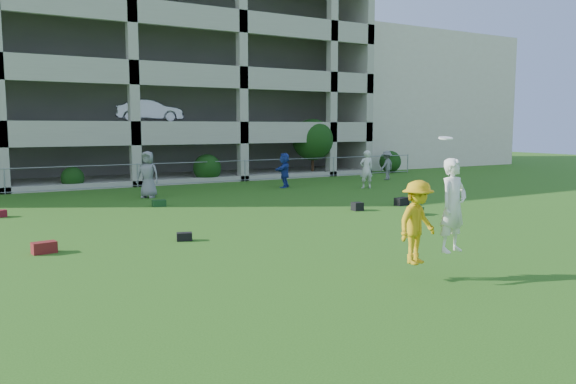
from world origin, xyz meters
TOP-DOWN VIEW (x-y plane):
  - ground at (0.00, 0.00)m, footprint 100.00×100.00m
  - stucco_building at (23.00, 28.00)m, footprint 16.00×14.00m
  - bystander_c at (-0.77, 14.55)m, footprint 1.15×1.11m
  - bystander_d at (6.29, 15.09)m, footprint 1.53×1.47m
  - bystander_e at (9.63, 12.79)m, footprint 0.76×0.59m
  - bystander_f at (13.40, 15.71)m, footprint 1.21×0.92m
  - bag_red_a at (-6.03, 5.32)m, footprint 0.59×0.38m
  - bag_black_b at (-2.60, 5.04)m, footprint 0.45×0.35m
  - bag_green_c at (5.88, 5.23)m, footprint 0.59×0.51m
  - crate_d at (4.71, 7.05)m, footprint 0.38×0.38m
  - bag_black_e at (7.03, 7.26)m, footprint 0.64×0.40m
  - bag_green_g at (-1.19, 11.71)m, footprint 0.52×0.34m
  - frisbee_contest at (0.28, -1.08)m, footprint 1.67×0.94m
  - parking_garage at (-0.01, 27.70)m, footprint 30.00×14.00m
  - fence at (0.00, 19.00)m, footprint 36.06×0.06m
  - shrub_row at (4.59, 19.70)m, footprint 34.38×2.52m

SIDE VIEW (x-z plane):
  - ground at x=0.00m, z-range 0.00..0.00m
  - bag_black_b at x=-2.60m, z-range 0.00..0.22m
  - bag_green_g at x=-1.19m, z-range 0.00..0.25m
  - bag_green_c at x=5.88m, z-range 0.00..0.26m
  - bag_red_a at x=-6.03m, z-range 0.00..0.28m
  - crate_d at x=4.71m, z-range 0.00..0.30m
  - bag_black_e at x=7.03m, z-range 0.00..0.30m
  - fence at x=0.00m, z-range 0.01..1.21m
  - bystander_f at x=13.40m, z-range 0.00..1.66m
  - bystander_d at x=6.29m, z-range 0.00..1.73m
  - bystander_e at x=9.63m, z-range 0.00..1.87m
  - bystander_c at x=-0.77m, z-range 0.00..1.99m
  - frisbee_contest at x=0.28m, z-range 0.02..2.54m
  - shrub_row at x=4.59m, z-range -0.24..3.26m
  - stucco_building at x=23.00m, z-range 0.00..10.00m
  - parking_garage at x=-0.01m, z-range 0.01..12.01m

